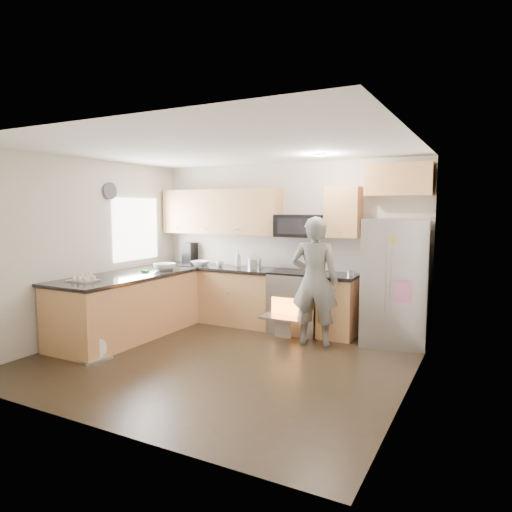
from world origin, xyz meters
The scene contains 8 objects.
ground centered at (0.00, 0.00, 0.00)m, with size 4.50×4.50×0.00m, color black.
room_shell centered at (-0.04, 0.02, 1.67)m, with size 4.54×4.04×2.62m.
back_cabinet_run centered at (-0.59, 1.75, 0.96)m, with size 4.45×0.64×2.50m.
peninsula centered at (-1.75, 0.25, 0.46)m, with size 0.96×2.36×1.03m.
stove_range centered at (0.35, 1.69, 0.68)m, with size 0.76×0.97×1.79m.
refrigerator centered at (1.77, 1.70, 0.87)m, with size 0.96×0.80×1.75m.
person centered at (0.82, 1.16, 0.89)m, with size 0.65×0.43×1.78m, color slate.
dish_rack centered at (-1.47, -0.70, 0.08)m, with size 0.53×0.46×0.28m.
Camera 1 is at (2.98, -4.69, 1.89)m, focal length 32.00 mm.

